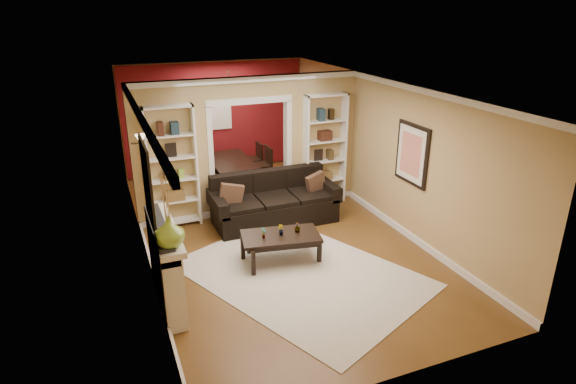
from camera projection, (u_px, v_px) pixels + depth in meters
name	position (u px, v px, depth m)	size (l,w,h in m)	color
floor	(272.00, 233.00, 8.89)	(8.00, 8.00, 0.00)	brown
ceiling	(270.00, 85.00, 7.91)	(8.00, 8.00, 0.00)	white
wall_back	(215.00, 117.00, 11.86)	(8.00, 8.00, 0.00)	tan
wall_front	(404.00, 274.00, 4.95)	(8.00, 8.00, 0.00)	tan
wall_left	(138.00, 180.00, 7.62)	(8.00, 8.00, 0.00)	tan
wall_right	(381.00, 150.00, 9.19)	(8.00, 8.00, 0.00)	tan
partition_wall	(250.00, 146.00, 9.44)	(4.50, 0.15, 2.70)	tan
red_back_panel	(216.00, 119.00, 11.85)	(4.44, 0.04, 2.64)	maroon
dining_window	(215.00, 110.00, 11.73)	(0.78, 0.03, 0.98)	#8CA5CC
area_rug	(301.00, 274.00, 7.52)	(2.59, 3.62, 0.01)	beige
sofa	(275.00, 199.00, 9.19)	(2.42, 1.04, 0.94)	black
pillow_left	(231.00, 196.00, 8.80)	(0.42, 0.12, 0.42)	brown
pillow_right	(316.00, 185.00, 9.41)	(0.39, 0.11, 0.39)	brown
coffee_table	(281.00, 248.00, 7.85)	(1.25, 0.68, 0.47)	black
plant_left	(264.00, 233.00, 7.62)	(0.10, 0.07, 0.18)	#336626
plant_center	(281.00, 230.00, 7.73)	(0.10, 0.08, 0.17)	#336626
plant_right	(297.00, 227.00, 7.83)	(0.10, 0.10, 0.18)	#336626
bookshelf_left	(172.00, 168.00, 8.83)	(0.90, 0.30, 2.30)	white
bookshelf_right	(324.00, 150.00, 9.91)	(0.90, 0.30, 2.30)	white
fireplace	(167.00, 265.00, 6.66)	(0.32, 1.70, 1.16)	white
vase	(169.00, 232.00, 5.85)	(0.38, 0.38, 0.39)	#83B239
mirror	(147.00, 183.00, 6.17)	(0.03, 0.95, 1.10)	silver
wall_sconce	(137.00, 141.00, 7.96)	(0.18, 0.18, 0.22)	#FFE0A5
framed_art	(412.00, 154.00, 8.24)	(0.04, 0.85, 1.05)	black
dining_table	(232.00, 172.00, 11.24)	(0.94, 1.68, 0.59)	black
dining_chair_nw	(212.00, 172.00, 10.73)	(0.44, 0.44, 0.90)	black
dining_chair_ne	(258.00, 166.00, 11.11)	(0.46, 0.46, 0.93)	black
dining_chair_sw	(206.00, 165.00, 11.26)	(0.43, 0.43, 0.86)	black
dining_chair_se	(251.00, 160.00, 11.64)	(0.43, 0.43, 0.86)	black
chandelier	(228.00, 99.00, 10.49)	(0.50, 0.50, 0.30)	#2F2515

